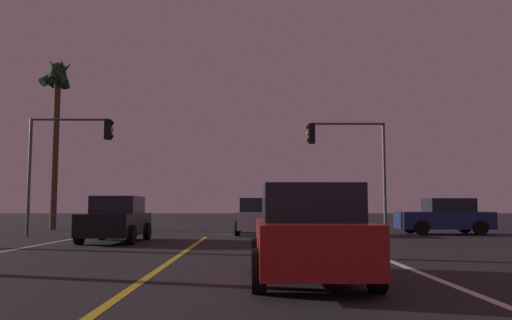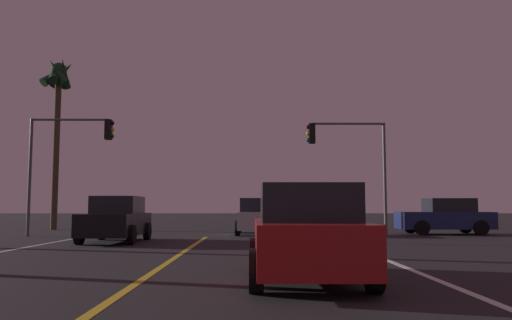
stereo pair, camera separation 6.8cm
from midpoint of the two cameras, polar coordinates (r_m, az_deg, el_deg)
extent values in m
cube|color=silver|center=(8.23, 24.43, -13.90)|extent=(0.16, 30.34, 0.01)
cube|color=gold|center=(7.76, -15.52, -14.72)|extent=(0.16, 30.34, 0.01)
cylinder|color=black|center=(18.54, -13.44, -8.02)|extent=(0.22, 0.68, 0.68)
cylinder|color=black|center=(19.02, -18.78, -7.81)|extent=(0.22, 0.68, 0.68)
cylinder|color=black|center=(21.18, -11.79, -7.67)|extent=(0.22, 0.68, 0.68)
cylinder|color=black|center=(21.60, -16.51, -7.52)|extent=(0.22, 0.68, 0.68)
cube|color=black|center=(20.05, -15.07, -6.84)|extent=(1.80, 4.30, 0.80)
cube|color=black|center=(20.28, -14.85, -4.79)|extent=(1.60, 2.10, 0.64)
cube|color=red|center=(21.95, -12.15, -6.47)|extent=(0.24, 0.08, 0.16)
cube|color=red|center=(22.23, -15.20, -6.39)|extent=(0.24, 0.08, 0.16)
cylinder|color=black|center=(10.76, 0.10, -10.37)|extent=(0.22, 0.68, 0.68)
cylinder|color=black|center=(10.92, 9.74, -10.21)|extent=(0.22, 0.68, 0.68)
cylinder|color=black|center=(8.07, 0.28, -12.12)|extent=(0.22, 0.68, 0.68)
cylinder|color=black|center=(8.29, 13.09, -11.80)|extent=(0.22, 0.68, 0.68)
cube|color=maroon|center=(9.44, 5.72, -9.13)|extent=(1.80, 4.30, 0.80)
cube|color=black|center=(9.16, 5.84, -4.74)|extent=(1.60, 2.10, 0.64)
cube|color=red|center=(7.29, 2.74, -9.55)|extent=(0.24, 0.08, 0.16)
cube|color=red|center=(7.46, 12.11, -9.34)|extent=(0.24, 0.08, 0.16)
cylinder|color=black|center=(26.16, -1.80, -7.27)|extent=(0.22, 0.68, 0.68)
cylinder|color=black|center=(26.18, 2.17, -7.27)|extent=(0.22, 0.68, 0.68)
cylinder|color=black|center=(23.46, -1.96, -7.52)|extent=(0.22, 0.68, 0.68)
cylinder|color=black|center=(23.48, 2.47, -7.51)|extent=(0.22, 0.68, 0.68)
cube|color=#B7BABF|center=(24.79, 0.22, -6.65)|extent=(1.80, 4.30, 0.80)
cube|color=black|center=(24.53, 0.22, -4.98)|extent=(1.60, 2.10, 0.64)
cube|color=red|center=(22.69, -1.25, -6.54)|extent=(0.24, 0.08, 0.16)
cube|color=red|center=(22.71, 1.80, -6.54)|extent=(0.24, 0.08, 0.16)
cylinder|color=black|center=(24.98, 17.90, -7.13)|extent=(0.68, 0.22, 0.68)
cylinder|color=black|center=(26.69, 16.68, -7.01)|extent=(0.68, 0.22, 0.68)
cylinder|color=black|center=(25.95, 23.61, -6.86)|extent=(0.68, 0.22, 0.68)
cylinder|color=black|center=(27.60, 22.08, -6.79)|extent=(0.68, 0.22, 0.68)
cube|color=navy|center=(26.26, 20.07, -6.26)|extent=(4.30, 1.80, 0.80)
cube|color=black|center=(26.34, 20.54, -4.67)|extent=(2.10, 1.60, 0.64)
cube|color=red|center=(26.52, 24.80, -5.87)|extent=(0.08, 0.24, 0.16)
cube|color=red|center=(27.61, 23.74, -5.86)|extent=(0.08, 0.24, 0.16)
cylinder|color=#4C4C51|center=(23.86, 14.08, -2.03)|extent=(0.14, 0.14, 5.09)
cylinder|color=#4C4C51|center=(23.77, 10.14, 3.96)|extent=(3.25, 0.10, 0.10)
cube|color=black|center=(23.46, 6.26, 2.91)|extent=(0.28, 0.36, 0.90)
sphere|color=#3A0605|center=(23.48, 5.86, 3.64)|extent=(0.20, 0.20, 0.20)
sphere|color=orange|center=(23.44, 5.87, 2.92)|extent=(0.20, 0.20, 0.20)
sphere|color=#063816|center=(23.40, 5.87, 2.19)|extent=(0.20, 0.20, 0.20)
cylinder|color=#4C4C51|center=(25.13, -23.58, -1.71)|extent=(0.14, 0.14, 5.26)
cylinder|color=#4C4C51|center=(24.77, -19.68, 4.20)|extent=(3.45, 0.10, 0.10)
cube|color=black|center=(24.19, -15.85, 3.23)|extent=(0.28, 0.36, 0.90)
sphere|color=#3A0605|center=(24.20, -15.47, 3.94)|extent=(0.20, 0.20, 0.20)
sphere|color=orange|center=(24.15, -15.49, 3.24)|extent=(0.20, 0.20, 0.20)
sphere|color=#063816|center=(24.11, -15.51, 2.53)|extent=(0.20, 0.20, 0.20)
cylinder|color=#473826|center=(31.84, -21.09, 0.92)|extent=(0.36, 0.36, 8.96)
sphere|color=#19381E|center=(32.65, -20.82, 9.21)|extent=(0.90, 0.90, 0.90)
cone|color=#19381E|center=(32.55, -20.31, 8.96)|extent=(0.81, 1.76, 1.76)
cone|color=#19381E|center=(32.86, -20.56, 8.84)|extent=(1.78, 0.86, 1.66)
cone|color=#19381E|center=(32.86, -21.11, 8.86)|extent=(1.62, 1.85, 1.79)
cone|color=#19381E|center=(32.60, -21.37, 8.98)|extent=(1.18, 1.80, 1.66)
cone|color=#19381E|center=(32.33, -20.96, 9.08)|extent=(1.41, 0.70, 1.65)
camera|label=1|loc=(0.03, -90.41, 0.04)|focal=36.33mm
camera|label=2|loc=(0.03, 89.59, -0.04)|focal=36.33mm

